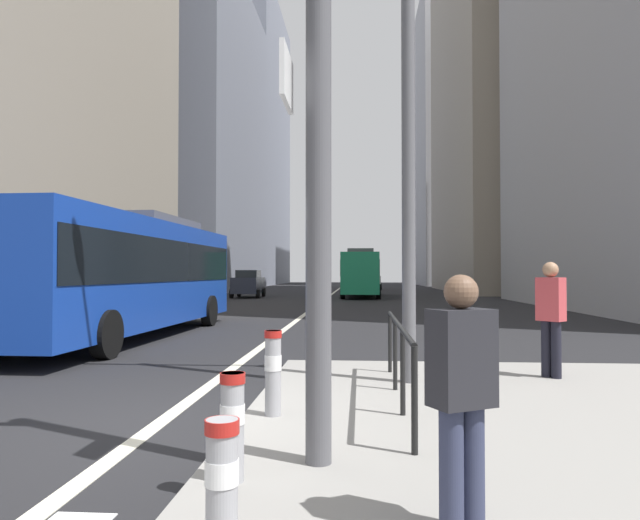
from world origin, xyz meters
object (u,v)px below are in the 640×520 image
at_px(street_lamp_post, 408,34).
at_px(city_bus_blue_oncoming, 127,270).
at_px(pedestrian_walking, 462,391).
at_px(bollard_left, 222,480).
at_px(bollard_right, 232,421).
at_px(car_receding_near, 360,280).
at_px(pedestrian_waiting, 551,313).
at_px(car_receding_far, 371,280).
at_px(traffic_signal_gantry, 60,1).
at_px(car_oncoming_mid, 248,283).
at_px(bollard_back, 273,368).
at_px(city_bus_red_receding, 362,272).

bearing_deg(street_lamp_post, city_bus_blue_oncoming, 136.79).
xyz_separation_m(city_bus_blue_oncoming, pedestrian_walking, (6.88, -11.42, -0.81)).
distance_m(city_bus_blue_oncoming, bollard_left, 13.09).
distance_m(street_lamp_post, bollard_right, 6.44).
relative_size(car_receding_near, pedestrian_waiting, 2.54).
xyz_separation_m(car_receding_far, bollard_left, (-1.94, -57.71, -0.41)).
distance_m(traffic_signal_gantry, street_lamp_post, 5.08).
relative_size(city_bus_blue_oncoming, street_lamp_post, 1.43).
bearing_deg(car_receding_near, car_oncoming_mid, -112.78).
relative_size(city_bus_blue_oncoming, car_receding_far, 2.58).
distance_m(car_receding_far, pedestrian_walking, 57.31).
xyz_separation_m(car_receding_near, bollard_right, (-0.96, -54.92, -0.38)).
bearing_deg(bollard_back, car_receding_far, 87.75).
relative_size(traffic_signal_gantry, bollard_right, 8.17).
relative_size(car_receding_near, pedestrian_walking, 2.82).
relative_size(city_bus_red_receding, bollard_right, 13.06).
bearing_deg(bollard_right, pedestrian_waiting, 49.97).
height_order(car_oncoming_mid, car_receding_near, same).
bearing_deg(car_receding_far, bollard_back, -92.25).
height_order(city_bus_blue_oncoming, bollard_back, city_bus_blue_oncoming).
bearing_deg(car_receding_near, city_bus_blue_oncoming, -98.02).
bearing_deg(street_lamp_post, bollard_left, -105.76).
height_order(bollard_back, pedestrian_walking, pedestrian_walking).
relative_size(traffic_signal_gantry, pedestrian_walking, 4.27).
relative_size(car_oncoming_mid, traffic_signal_gantry, 0.64).
bearing_deg(car_oncoming_mid, bollard_left, -79.05).
bearing_deg(city_bus_red_receding, bollard_right, -91.65).
height_order(car_oncoming_mid, pedestrian_waiting, car_oncoming_mid).
bearing_deg(traffic_signal_gantry, bollard_left, -41.21).
xyz_separation_m(traffic_signal_gantry, pedestrian_walking, (3.26, -1.23, -3.12)).
bearing_deg(pedestrian_walking, bollard_left, -164.03).
bearing_deg(bollard_right, car_oncoming_mid, 100.99).
distance_m(car_receding_near, car_receding_far, 2.00).
xyz_separation_m(bollard_right, pedestrian_walking, (1.60, -0.77, 0.41)).
height_order(bollard_left, bollard_back, bollard_back).
bearing_deg(car_receding_near, street_lamp_post, -89.18).
xyz_separation_m(pedestrian_waiting, pedestrian_walking, (-2.29, -5.40, -0.11)).
bearing_deg(pedestrian_walking, city_bus_blue_oncoming, 121.06).
bearing_deg(bollard_back, pedestrian_waiting, 33.77).
bearing_deg(pedestrian_waiting, bollard_left, -122.42).
height_order(bollard_left, bollard_right, bollard_right).
bearing_deg(bollard_right, city_bus_blue_oncoming, 116.36).
height_order(car_receding_far, bollard_back, car_receding_far).
distance_m(traffic_signal_gantry, pedestrian_walking, 4.68).
height_order(traffic_signal_gantry, pedestrian_waiting, traffic_signal_gantry).
bearing_deg(car_receding_far, city_bus_red_receding, -93.18).
xyz_separation_m(city_bus_blue_oncoming, bollard_right, (5.28, -10.65, -1.22)).
bearing_deg(street_lamp_post, car_oncoming_mid, 105.23).
distance_m(city_bus_red_receding, traffic_signal_gantry, 37.22).
bearing_deg(bollard_right, bollard_back, 89.92).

